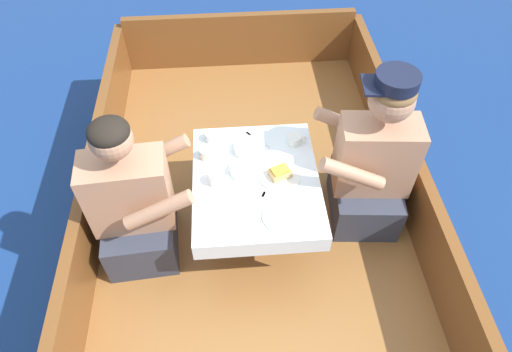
% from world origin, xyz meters
% --- Properties ---
extents(ground_plane, '(60.00, 60.00, 0.00)m').
position_xyz_m(ground_plane, '(0.00, 0.00, 0.00)').
color(ground_plane, navy).
extents(boat_deck, '(1.86, 3.38, 0.34)m').
position_xyz_m(boat_deck, '(0.00, 0.00, 0.17)').
color(boat_deck, brown).
rests_on(boat_deck, ground_plane).
extents(gunwale_port, '(0.06, 3.38, 0.37)m').
position_xyz_m(gunwale_port, '(-0.90, 0.00, 0.52)').
color(gunwale_port, brown).
rests_on(gunwale_port, boat_deck).
extents(gunwale_starboard, '(0.06, 3.38, 0.37)m').
position_xyz_m(gunwale_starboard, '(0.90, 0.00, 0.52)').
color(gunwale_starboard, brown).
rests_on(gunwale_starboard, boat_deck).
extents(bow_coaming, '(1.74, 0.06, 0.43)m').
position_xyz_m(bow_coaming, '(0.00, 1.66, 0.55)').
color(bow_coaming, brown).
rests_on(bow_coaming, boat_deck).
extents(cockpit_table, '(0.64, 0.78, 0.43)m').
position_xyz_m(cockpit_table, '(0.00, 0.05, 0.72)').
color(cockpit_table, '#B2B2B7').
rests_on(cockpit_table, boat_deck).
extents(person_port, '(0.54, 0.47, 0.92)m').
position_xyz_m(person_port, '(-0.62, -0.02, 0.70)').
color(person_port, '#333847').
rests_on(person_port, boat_deck).
extents(person_starboard, '(0.55, 0.48, 0.99)m').
position_xyz_m(person_starboard, '(0.62, 0.11, 0.74)').
color(person_starboard, '#333847').
rests_on(person_starboard, boat_deck).
extents(plate_sandwich, '(0.21, 0.21, 0.01)m').
position_xyz_m(plate_sandwich, '(0.12, 0.05, 0.77)').
color(plate_sandwich, silver).
rests_on(plate_sandwich, cockpit_table).
extents(plate_bread, '(0.20, 0.20, 0.01)m').
position_xyz_m(plate_bread, '(0.11, -0.20, 0.77)').
color(plate_bread, silver).
rests_on(plate_bread, cockpit_table).
extents(sandwich, '(0.12, 0.11, 0.05)m').
position_xyz_m(sandwich, '(0.12, 0.05, 0.80)').
color(sandwich, tan).
rests_on(sandwich, plate_sandwich).
extents(bowl_port_near, '(0.13, 0.13, 0.04)m').
position_xyz_m(bowl_port_near, '(-0.04, 0.25, 0.79)').
color(bowl_port_near, silver).
rests_on(bowl_port_near, cockpit_table).
extents(bowl_starboard_near, '(0.12, 0.12, 0.04)m').
position_xyz_m(bowl_starboard_near, '(-0.07, 0.09, 0.79)').
color(bowl_starboard_near, silver).
rests_on(bowl_starboard_near, cockpit_table).
extents(coffee_cup_port, '(0.10, 0.08, 0.07)m').
position_xyz_m(coffee_cup_port, '(-0.20, 0.03, 0.80)').
color(coffee_cup_port, silver).
rests_on(coffee_cup_port, cockpit_table).
extents(coffee_cup_starboard, '(0.10, 0.07, 0.05)m').
position_xyz_m(coffee_cup_starboard, '(-0.22, 0.35, 0.79)').
color(coffee_cup_starboard, silver).
rests_on(coffee_cup_starboard, cockpit_table).
extents(coffee_cup_center, '(0.10, 0.07, 0.05)m').
position_xyz_m(coffee_cup_center, '(0.23, 0.29, 0.79)').
color(coffee_cup_center, silver).
rests_on(coffee_cup_center, cockpit_table).
extents(tin_can, '(0.07, 0.07, 0.05)m').
position_xyz_m(tin_can, '(-0.25, 0.22, 0.79)').
color(tin_can, silver).
rests_on(tin_can, cockpit_table).
extents(utensil_fork_port, '(0.13, 0.14, 0.00)m').
position_xyz_m(utensil_fork_port, '(0.02, 0.34, 0.77)').
color(utensil_fork_port, silver).
rests_on(utensil_fork_port, cockpit_table).
extents(utensil_fork_starboard, '(0.09, 0.16, 0.00)m').
position_xyz_m(utensil_fork_starboard, '(0.00, -0.11, 0.77)').
color(utensil_fork_starboard, silver).
rests_on(utensil_fork_starboard, cockpit_table).
extents(utensil_knife_port, '(0.02, 0.17, 0.00)m').
position_xyz_m(utensil_knife_port, '(-0.16, -0.21, 0.77)').
color(utensil_knife_port, silver).
rests_on(utensil_knife_port, cockpit_table).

